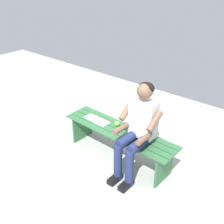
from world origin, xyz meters
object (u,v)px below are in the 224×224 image
apple (117,124)px  book_open (97,120)px  person_seated (138,128)px  bench_near (119,137)px

apple → book_open: (0.32, 0.08, -0.03)m
person_seated → book_open: size_ratio=3.04×
person_seated → book_open: (0.79, -0.10, -0.23)m
bench_near → person_seated: 0.53m
apple → book_open: apple is taller
book_open → person_seated: bearing=174.6°
apple → book_open: size_ratio=0.19×
person_seated → apple: bearing=-20.3°
bench_near → book_open: book_open is taller
bench_near → person_seated: (-0.38, 0.10, 0.35)m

